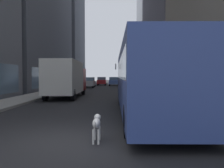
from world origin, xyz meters
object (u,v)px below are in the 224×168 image
object	(u,v)px
box_truck	(67,78)
car_white_van	(126,83)
dalmatian_dog	(97,123)
car_blue_hatchback	(114,81)
car_red_coupe	(102,81)
transit_bus	(147,77)
car_silver_sedan	(89,82)

from	to	relation	value
box_truck	car_white_van	bearing A→B (deg)	63.51
dalmatian_dog	car_blue_hatchback	bearing A→B (deg)	89.28
car_red_coupe	dalmatian_dog	world-z (taller)	car_red_coupe
car_red_coupe	car_blue_hatchback	distance (m)	3.08
transit_bus	dalmatian_dog	world-z (taller)	transit_bus
car_silver_sedan	box_truck	bearing A→B (deg)	-90.00
car_silver_sedan	car_white_van	world-z (taller)	same
car_white_van	box_truck	size ratio (longest dim) A/B	0.58
car_blue_hatchback	car_silver_sedan	bearing A→B (deg)	-120.04
car_red_coupe	dalmatian_dog	xyz separation A→B (m)	(1.95, -37.87, -0.31)
car_silver_sedan	dalmatian_dog	bearing A→B (deg)	-83.03
transit_bus	car_silver_sedan	world-z (taller)	transit_bus
box_truck	car_silver_sedan	bearing A→B (deg)	90.00
transit_bus	car_white_van	world-z (taller)	transit_bus
car_red_coupe	box_truck	bearing A→B (deg)	-93.64
car_red_coupe	car_silver_sedan	bearing A→B (deg)	-100.25
car_red_coupe	dalmatian_dog	size ratio (longest dim) A/B	4.86
car_white_van	dalmatian_dog	world-z (taller)	car_white_van
box_truck	car_red_coupe	bearing A→B (deg)	86.36
car_silver_sedan	car_blue_hatchback	world-z (taller)	same
car_red_coupe	car_silver_sedan	world-z (taller)	same
car_silver_sedan	car_blue_hatchback	size ratio (longest dim) A/B	0.92
car_red_coupe	car_white_van	bearing A→B (deg)	-73.97
transit_bus	car_white_van	distance (m)	19.43
car_blue_hatchback	car_white_van	distance (m)	12.09
car_white_van	transit_bus	bearing A→B (deg)	-90.00
car_blue_hatchback	box_truck	distance (m)	23.58
car_blue_hatchback	car_white_van	world-z (taller)	same
transit_bus	box_truck	distance (m)	9.91
transit_bus	car_red_coupe	distance (m)	33.58
transit_bus	car_silver_sedan	distance (m)	25.13
transit_bus	box_truck	world-z (taller)	same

